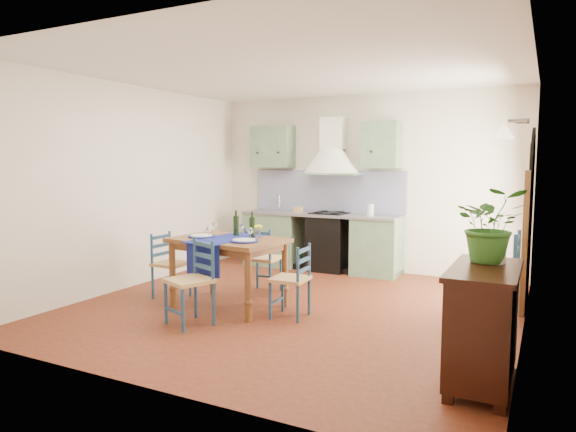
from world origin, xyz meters
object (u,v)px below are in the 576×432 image
at_px(dining_table, 228,246).
at_px(sideboard, 482,321).
at_px(potted_plant, 491,225).
at_px(chair_near, 192,281).

relative_size(dining_table, sideboard, 1.33).
xyz_separation_m(dining_table, potted_plant, (2.99, -0.71, 0.50)).
bearing_deg(dining_table, potted_plant, -13.36).
distance_m(dining_table, potted_plant, 3.12).
height_order(dining_table, potted_plant, potted_plant).
xyz_separation_m(chair_near, potted_plant, (2.96, 0.04, 0.77)).
height_order(dining_table, sideboard, dining_table).
xyz_separation_m(chair_near, sideboard, (2.95, -0.19, 0.04)).
height_order(dining_table, chair_near, dining_table).
distance_m(sideboard, potted_plant, 0.76).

